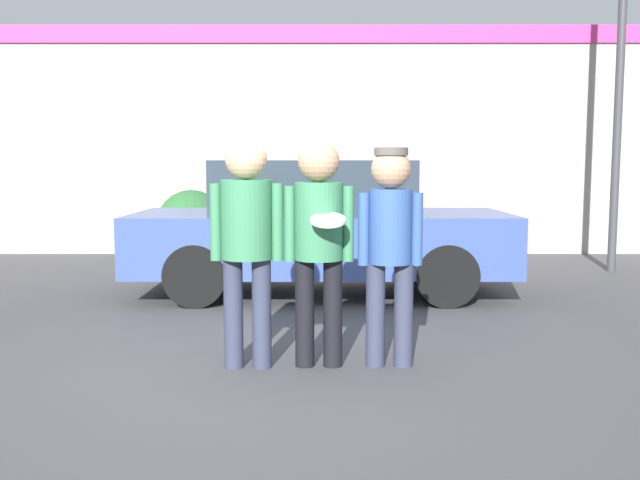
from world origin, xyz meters
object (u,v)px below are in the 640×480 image
object	(u,v)px
person_right	(391,236)
shrub	(193,225)
parked_car_near	(320,227)
person_left	(248,229)
person_middle_with_frisbee	(320,231)

from	to	relation	value
person_right	shrub	world-z (taller)	person_right
parked_car_near	shrub	world-z (taller)	parked_car_near
parked_car_near	shrub	bearing A→B (deg)	124.09
person_left	person_right	bearing A→B (deg)	2.27
person_right	person_middle_with_frisbee	bearing A→B (deg)	-179.27
person_right	person_left	bearing A→B (deg)	-177.73
person_right	shrub	xyz separation A→B (m)	(-2.68, 6.27, -0.45)
person_left	person_right	size ratio (longest dim) A/B	1.05
person_middle_with_frisbee	person_right	size ratio (longest dim) A/B	1.03
person_left	person_middle_with_frisbee	distance (m)	0.56
person_left	parked_car_near	distance (m)	3.25
shrub	person_left	bearing A→B (deg)	-76.07
person_middle_with_frisbee	parked_car_near	distance (m)	3.16
person_right	shrub	bearing A→B (deg)	113.10
parked_car_near	person_left	bearing A→B (deg)	-99.80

